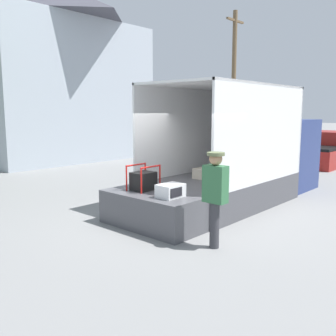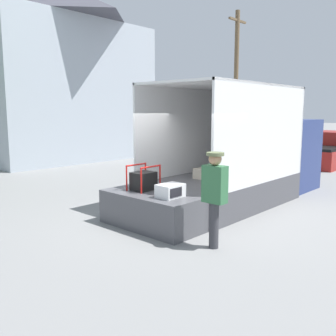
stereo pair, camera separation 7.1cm
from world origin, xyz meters
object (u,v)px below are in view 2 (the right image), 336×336
object	(u,v)px
pickup_truck_red	(330,151)
portable_generator	(144,181)
box_truck	(252,164)
utility_pole	(236,80)
worker_person	(215,189)
microwave	(170,191)

from	to	relation	value
pickup_truck_red	portable_generator	bearing A→B (deg)	-178.74
pickup_truck_red	box_truck	bearing A→B (deg)	-175.54
pickup_truck_red	utility_pole	size ratio (longest dim) A/B	0.55
box_truck	pickup_truck_red	size ratio (longest dim) A/B	1.31
worker_person	box_truck	bearing A→B (deg)	21.71
box_truck	pickup_truck_red	distance (m)	8.55
box_truck	utility_pole	world-z (taller)	utility_pole
microwave	worker_person	distance (m)	1.25
portable_generator	utility_pole	size ratio (longest dim) A/B	0.07
microwave	utility_pole	xyz separation A→B (m)	(15.01, 8.02, 3.61)
box_truck	pickup_truck_red	bearing A→B (deg)	4.46
worker_person	utility_pole	bearing A→B (deg)	31.38
portable_generator	worker_person	world-z (taller)	worker_person
worker_person	utility_pole	size ratio (longest dim) A/B	0.21
microwave	portable_generator	bearing A→B (deg)	81.92
worker_person	microwave	bearing A→B (deg)	83.33
microwave	worker_person	world-z (taller)	worker_person
worker_person	portable_generator	bearing A→B (deg)	82.72
microwave	pickup_truck_red	xyz separation A→B (m)	(12.84, 1.22, -0.26)
portable_generator	pickup_truck_red	distance (m)	12.72
microwave	pickup_truck_red	bearing A→B (deg)	5.41
microwave	pickup_truck_red	distance (m)	12.90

